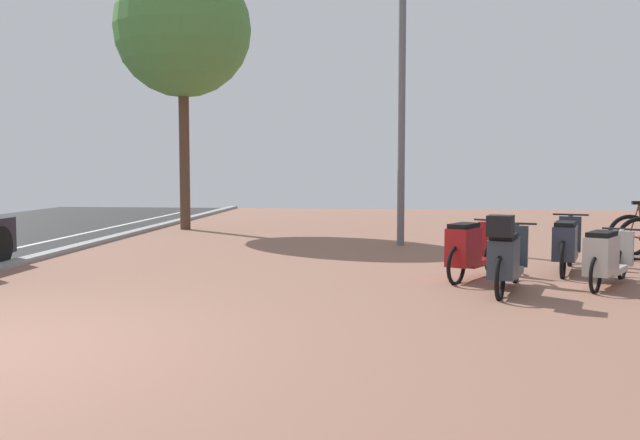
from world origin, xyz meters
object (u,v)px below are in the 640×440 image
(scooter_far, at_px, (606,257))
(scooter_mid, at_px, (470,249))
(lamp_post, at_px, (402,84))
(scooter_extra, at_px, (566,245))
(street_tree, at_px, (183,29))
(scooter_near, at_px, (506,256))

(scooter_far, bearing_deg, scooter_mid, 164.54)
(scooter_mid, height_order, lamp_post, lamp_post)
(scooter_extra, height_order, lamp_post, lamp_post)
(scooter_mid, bearing_deg, scooter_far, -15.46)
(scooter_extra, distance_m, street_tree, 10.70)
(scooter_far, distance_m, lamp_post, 5.88)
(scooter_near, distance_m, lamp_post, 5.88)
(scooter_extra, bearing_deg, scooter_mid, -152.69)
(scooter_near, bearing_deg, scooter_mid, 107.79)
(lamp_post, xyz_separation_m, street_tree, (-5.15, 2.93, 1.67))
(street_tree, bearing_deg, scooter_near, -51.54)
(scooter_far, bearing_deg, lamp_post, 119.21)
(scooter_far, xyz_separation_m, scooter_extra, (-0.22, 1.19, 0.02))
(scooter_far, distance_m, street_tree, 11.59)
(scooter_extra, height_order, street_tree, street_tree)
(lamp_post, bearing_deg, scooter_far, -60.79)
(scooter_far, relative_size, lamp_post, 0.29)
(scooter_near, xyz_separation_m, scooter_extra, (1.10, 1.74, -0.04))
(scooter_near, distance_m, scooter_mid, 1.06)
(street_tree, bearing_deg, scooter_far, -44.18)
(scooter_near, relative_size, lamp_post, 0.33)
(scooter_mid, bearing_deg, scooter_near, -72.21)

